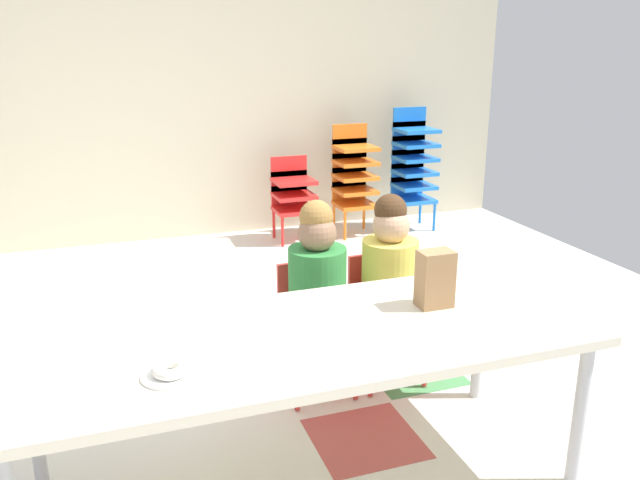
# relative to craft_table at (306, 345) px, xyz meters

# --- Properties ---
(ground_plane) EXTENTS (6.11, 5.54, 0.02)m
(ground_plane) POSITION_rel_craft_table_xyz_m (-0.13, 0.63, -0.58)
(ground_plane) COLOR silver
(back_wall) EXTENTS (6.11, 0.10, 2.72)m
(back_wall) POSITION_rel_craft_table_xyz_m (-0.13, 3.40, 0.79)
(back_wall) COLOR beige
(back_wall) RESTS_ON ground_plane
(craft_table) EXTENTS (2.03, 0.77, 0.61)m
(craft_table) POSITION_rel_craft_table_xyz_m (0.00, 0.00, 0.00)
(craft_table) COLOR beige
(craft_table) RESTS_ON ground_plane
(seated_child_near_camera) EXTENTS (0.34, 0.34, 0.92)m
(seated_child_near_camera) POSITION_rel_craft_table_xyz_m (0.25, 0.62, -0.01)
(seated_child_near_camera) COLOR red
(seated_child_near_camera) RESTS_ON ground_plane
(seated_child_middle_seat) EXTENTS (0.32, 0.31, 0.92)m
(seated_child_middle_seat) POSITION_rel_craft_table_xyz_m (0.61, 0.62, -0.01)
(seated_child_middle_seat) COLOR red
(seated_child_middle_seat) RESTS_ON ground_plane
(kid_chair_red_stack) EXTENTS (0.32, 0.30, 0.68)m
(kid_chair_red_stack) POSITION_rel_craft_table_xyz_m (0.86, 2.99, -0.17)
(kid_chair_red_stack) COLOR red
(kid_chair_red_stack) RESTS_ON ground_plane
(kid_chair_orange_stack) EXTENTS (0.32, 0.30, 0.92)m
(kid_chair_orange_stack) POSITION_rel_craft_table_xyz_m (1.40, 2.99, -0.05)
(kid_chair_orange_stack) COLOR orange
(kid_chair_orange_stack) RESTS_ON ground_plane
(kid_chair_blue_stack) EXTENTS (0.32, 0.30, 1.04)m
(kid_chair_blue_stack) POSITION_rel_craft_table_xyz_m (1.95, 2.99, 0.01)
(kid_chair_blue_stack) COLOR blue
(kid_chair_blue_stack) RESTS_ON ground_plane
(paper_bag_brown) EXTENTS (0.13, 0.09, 0.22)m
(paper_bag_brown) POSITION_rel_craft_table_xyz_m (0.54, 0.07, 0.16)
(paper_bag_brown) COLOR #9E754C
(paper_bag_brown) RESTS_ON craft_table
(paper_plate_near_edge) EXTENTS (0.18, 0.18, 0.01)m
(paper_plate_near_edge) POSITION_rel_craft_table_xyz_m (-0.48, -0.15, 0.05)
(paper_plate_near_edge) COLOR white
(paper_plate_near_edge) RESTS_ON craft_table
(donut_powdered_on_plate) EXTENTS (0.11, 0.11, 0.03)m
(donut_powdered_on_plate) POSITION_rel_craft_table_xyz_m (-0.48, -0.15, 0.07)
(donut_powdered_on_plate) COLOR white
(donut_powdered_on_plate) RESTS_ON craft_table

